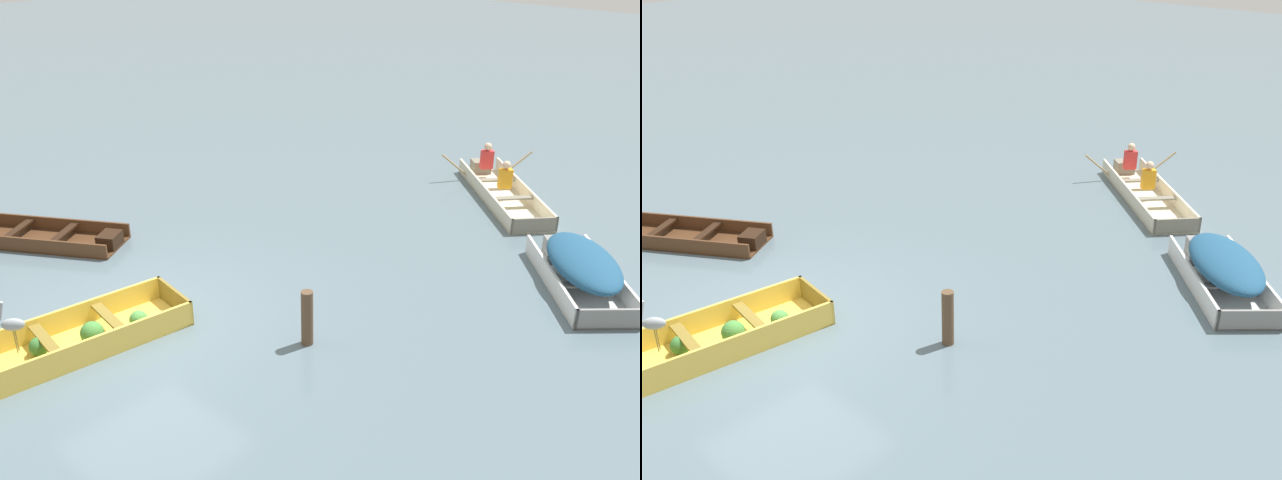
{
  "view_description": "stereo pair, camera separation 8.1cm",
  "coord_description": "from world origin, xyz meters",
  "views": [
    {
      "loc": [
        8.61,
        -5.19,
        6.03
      ],
      "look_at": [
        0.54,
        3.63,
        0.35
      ],
      "focal_mm": 40.0,
      "sensor_mm": 36.0,
      "label": 1
    },
    {
      "loc": [
        8.67,
        -5.14,
        6.03
      ],
      "look_at": [
        0.54,
        3.63,
        0.35
      ],
      "focal_mm": 40.0,
      "sensor_mm": 36.0,
      "label": 2
    }
  ],
  "objects": [
    {
      "name": "rowboat_cream_with_crew",
      "position": [
        1.47,
        8.66,
        0.18
      ],
      "size": [
        3.44,
        3.32,
        0.91
      ],
      "color": "beige",
      "rests_on": "ground"
    },
    {
      "name": "skiff_dark_varnish_near_moored",
      "position": [
        -3.82,
        0.51,
        0.1
      ],
      "size": [
        3.31,
        2.59,
        0.3
      ],
      "color": "#4C2D19",
      "rests_on": "ground"
    },
    {
      "name": "ground_plane",
      "position": [
        0.0,
        0.0,
        0.0
      ],
      "size": [
        80.0,
        80.0,
        0.0
      ],
      "primitive_type": "plane",
      "color": "slate"
    },
    {
      "name": "heron_on_dinghy",
      "position": [
        -0.03,
        -1.95,
        0.88
      ],
      "size": [
        0.36,
        0.39,
        0.84
      ],
      "color": "olive",
      "rests_on": "dinghy_yellow_foreground"
    },
    {
      "name": "skiff_white_mid_moored",
      "position": [
        4.62,
        5.82,
        0.41
      ],
      "size": [
        2.7,
        2.77,
        0.7
      ],
      "color": "white",
      "rests_on": "ground"
    },
    {
      "name": "dinghy_yellow_foreground",
      "position": [
        -0.1,
        -1.09,
        0.15
      ],
      "size": [
        1.55,
        3.37,
        0.41
      ],
      "color": "#E5BC47",
      "rests_on": "ground"
    },
    {
      "name": "mooring_post",
      "position": [
        2.36,
        1.36,
        0.45
      ],
      "size": [
        0.18,
        0.18,
        0.89
      ],
      "primitive_type": "cylinder",
      "color": "brown",
      "rests_on": "ground"
    }
  ]
}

